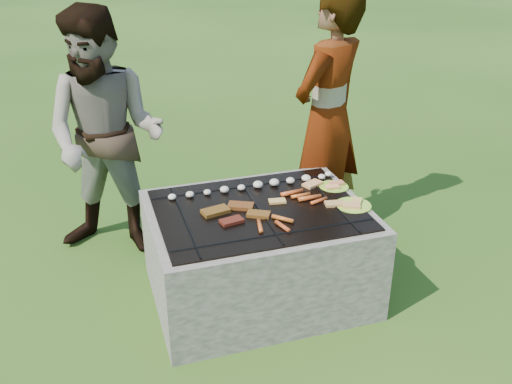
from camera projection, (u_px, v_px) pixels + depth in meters
The scene contains 10 objects.
lawn at pixel (258, 293), 3.67m from camera, with size 60.00×60.00×0.00m, color #1E4210.
fire_pit at pixel (258, 256), 3.55m from camera, with size 1.30×1.00×0.62m.
mushrooms at pixel (260, 184), 3.66m from camera, with size 1.11×0.08×0.04m.
pork_slabs at pixel (234, 212), 3.34m from camera, with size 0.39×0.28×0.02m.
sausages at pixel (293, 206), 3.41m from camera, with size 0.53×0.47×0.03m.
bread_on_grate at pixel (312, 194), 3.56m from camera, with size 0.44×0.40×0.02m.
plate_far at pixel (334, 186), 3.69m from camera, with size 0.20×0.20×0.03m.
plate_near at pixel (353, 205), 3.45m from camera, with size 0.24×0.24×0.03m.
cook at pixel (328, 117), 4.05m from camera, with size 0.66×0.43×1.80m, color gray.
bystander at pixel (106, 137), 3.80m from camera, with size 0.83×0.65×1.71m, color #9F9385.
Camera 1 is at (-0.93, -2.87, 2.19)m, focal length 40.00 mm.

